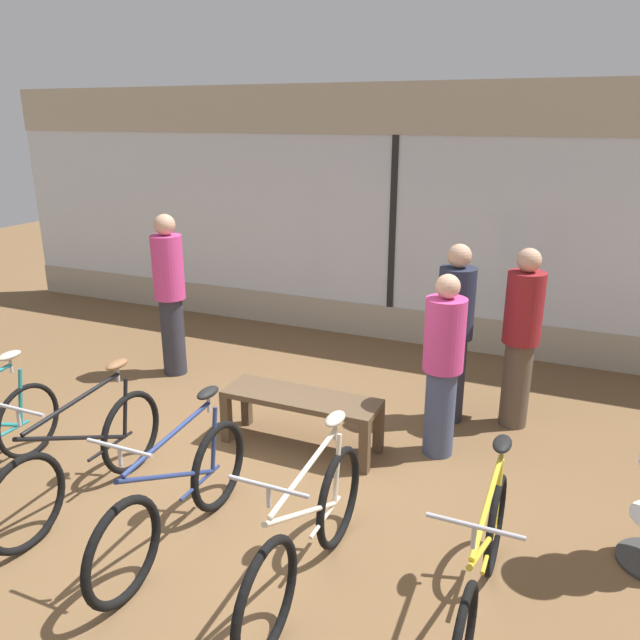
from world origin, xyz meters
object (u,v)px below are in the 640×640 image
Objects in this scene: customer_by_window at (522,332)px; customer_mid_floor at (454,331)px; display_bench at (301,405)px; bicycle_far_right at (482,570)px; customer_near_bench at (443,363)px; bicycle_left at (84,459)px; customer_near_rack at (170,292)px; bicycle_center at (177,499)px; bicycle_right at (308,537)px.

customer_by_window is 0.99× the size of customer_mid_floor.
bicycle_far_right is at bearing -38.57° from display_bench.
bicycle_left is at bearing -141.32° from customer_near_bench.
customer_near_rack is (-2.04, 0.94, 0.56)m from display_bench.
customer_by_window is 0.61m from customer_mid_floor.
customer_mid_floor is at bearing 44.01° from display_bench.
customer_near_rack is 1.05× the size of customer_mid_floor.
bicycle_center is 2.39m from customer_near_bench.
bicycle_far_right is at bearing -73.84° from customer_mid_floor.
customer_near_rack is (-1.86, 2.51, 0.59)m from bicycle_center.
bicycle_center is at bearing -124.29° from customer_near_bench.
bicycle_left is 1.02× the size of customer_mid_floor.
bicycle_right is 1.02× the size of bicycle_far_right.
customer_by_window is at bearing 4.09° from customer_near_rack.
customer_near_rack reaches higher than bicycle_center.
bicycle_right is 2.05m from customer_near_bench.
customer_near_bench is at bearing -122.63° from customer_by_window.
bicycle_far_right is 0.99× the size of customer_mid_floor.
bicycle_left reaches higher than bicycle_center.
bicycle_far_right is at bearing -0.36° from bicycle_left.
bicycle_left is at bearing -131.62° from customer_mid_floor.
customer_near_rack is (-0.93, 2.37, 0.58)m from bicycle_left.
customer_near_rack is at bearing 138.29° from bicycle_right.
bicycle_left is 1.10× the size of customer_near_bench.
bicycle_right reaches higher than bicycle_left.
bicycle_left is 0.94m from bicycle_center.
bicycle_center is at bearing -53.41° from customer_near_rack.
bicycle_left is at bearing 175.27° from bicycle_right.
bicycle_center is at bearing -115.93° from customer_mid_floor.
display_bench is (1.11, 1.43, 0.02)m from bicycle_left.
customer_near_rack is at bearing 126.59° from bicycle_center.
bicycle_right is at bearing -63.38° from display_bench.
bicycle_right is at bearing -1.33° from bicycle_center.
customer_near_rack reaches higher than bicycle_right.
customer_mid_floor is (1.27, 2.61, 0.54)m from bicycle_center.
bicycle_far_right is 2.00m from customer_near_bench.
display_bench is (-1.81, 1.45, 0.03)m from bicycle_far_right.
display_bench is 1.28m from customer_near_bench.
bicycle_far_right is 1.00× the size of customer_by_window.
customer_near_bench reaches higher than bicycle_far_right.
bicycle_center is (0.93, -0.14, -0.01)m from bicycle_left.
customer_near_bench is (3.18, -0.57, -0.12)m from customer_near_rack.
customer_near_rack reaches higher than display_bench.
bicycle_center is 2.96m from customer_mid_floor.
bicycle_left is 3.87m from customer_by_window.
customer_near_bench is at bearing 79.99° from bicycle_right.
bicycle_left is 1.26× the size of display_bench.
customer_near_rack reaches higher than customer_by_window.
customer_by_window is 1.06× the size of customer_near_bench.
display_bench is 2.13m from customer_by_window.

